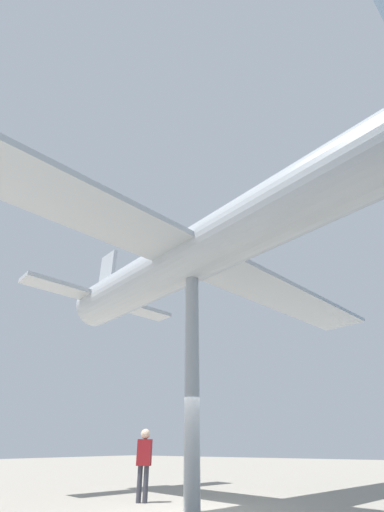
# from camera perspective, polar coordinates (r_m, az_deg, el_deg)

# --- Properties ---
(support_pylon_central) EXTENTS (0.41, 0.41, 5.96)m
(support_pylon_central) POSITION_cam_1_polar(r_m,az_deg,el_deg) (9.96, -0.00, -19.75)
(support_pylon_central) COLOR #999EA3
(support_pylon_central) RESTS_ON ground_plane
(suspended_airplane) EXTENTS (21.46, 14.70, 3.28)m
(suspended_airplane) POSITION_cam_1_polar(r_m,az_deg,el_deg) (11.14, 0.64, 0.40)
(suspended_airplane) COLOR #B2B7BC
(suspended_airplane) RESTS_ON support_pylon_central
(visitor_person) EXTENTS (0.38, 0.46, 1.81)m
(visitor_person) POSITION_cam_1_polar(r_m,az_deg,el_deg) (11.52, -7.99, -30.40)
(visitor_person) COLOR #383842
(visitor_person) RESTS_ON ground_plane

